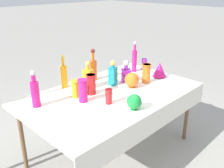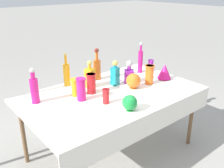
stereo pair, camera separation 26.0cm
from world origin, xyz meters
name	(u,v)px [view 1 (the left image)]	position (x,y,z in m)	size (l,w,h in m)	color
ground_plane	(112,152)	(0.00, 0.00, 0.00)	(40.00, 40.00, 0.00)	gray
display_table	(114,98)	(0.00, -0.03, 0.71)	(1.87, 1.13, 0.76)	white
tall_bottle_0	(134,59)	(0.70, 0.28, 0.93)	(0.06, 0.06, 0.40)	#C61972
tall_bottle_1	(64,75)	(-0.26, 0.49, 0.90)	(0.07, 0.07, 0.37)	orange
tall_bottle_2	(93,68)	(0.12, 0.43, 0.90)	(0.09, 0.09, 0.38)	orange
tall_bottle_3	(35,92)	(-0.72, 0.29, 0.91)	(0.08, 0.08, 0.36)	#C61972
square_decanter_0	(88,77)	(-0.08, 0.28, 0.88)	(0.11, 0.11, 0.31)	orange
square_decanter_1	(126,73)	(0.34, 0.11, 0.86)	(0.15, 0.15, 0.26)	purple
square_decanter_2	(113,74)	(0.17, 0.15, 0.89)	(0.09, 0.09, 0.29)	teal
slender_vase_0	(83,90)	(-0.35, 0.05, 0.88)	(0.10, 0.10, 0.23)	#C61972
slender_vase_1	(144,64)	(0.85, 0.24, 0.84)	(0.07, 0.07, 0.15)	purple
slender_vase_2	(109,96)	(-0.20, -0.15, 0.84)	(0.07, 0.07, 0.15)	red
slender_vase_3	(76,88)	(-0.33, 0.18, 0.86)	(0.10, 0.10, 0.18)	orange
slender_vase_4	(91,84)	(-0.17, 0.13, 0.87)	(0.11, 0.11, 0.21)	red
slender_vase_5	(146,73)	(0.49, -0.07, 0.88)	(0.11, 0.11, 0.22)	orange
fluted_vase_0	(160,70)	(0.75, -0.08, 0.86)	(0.17, 0.17, 0.19)	#C61972
round_bowl_0	(134,102)	(-0.13, -0.41, 0.84)	(0.14, 0.14, 0.15)	#198C38
round_bowl_1	(132,80)	(0.26, -0.05, 0.85)	(0.16, 0.16, 0.17)	orange
price_tag_left	(175,91)	(0.47, -0.48, 0.78)	(0.06, 0.01, 0.04)	white
price_tag_center	(170,94)	(0.37, -0.48, 0.78)	(0.05, 0.01, 0.04)	white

